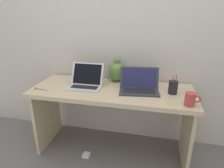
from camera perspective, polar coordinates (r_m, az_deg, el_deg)
name	(u,v)px	position (r m, az deg, el deg)	size (l,w,h in m)	color
ground_plane	(112,149)	(2.22, 0.00, -18.48)	(6.00, 6.00, 0.00)	slate
back_wall	(119,32)	(2.05, 2.10, 15.11)	(4.40, 0.04, 2.40)	beige
desk	(112,103)	(1.91, 0.00, -5.46)	(1.53, 0.59, 0.70)	#D1B78C
laptop_left	(86,81)	(1.91, -7.51, 0.93)	(0.32, 0.24, 0.22)	silver
laptop_right	(139,85)	(1.81, 7.96, -0.27)	(0.38, 0.26, 0.21)	#333338
green_vase	(117,71)	(2.04, 1.44, 3.75)	(0.18, 0.18, 0.23)	#5B843D
coffee_mug	(190,99)	(1.64, 21.98, -4.17)	(0.12, 0.08, 0.11)	#B23D33
pen_cup	(173,87)	(1.81, 17.46, -0.91)	(0.08, 0.08, 0.18)	black
scissors	(39,89)	(1.97, -20.72, -1.38)	(0.15, 0.05, 0.01)	#B7B7BC
power_brick	(86,155)	(2.14, -7.54, -19.93)	(0.07, 0.07, 0.03)	white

